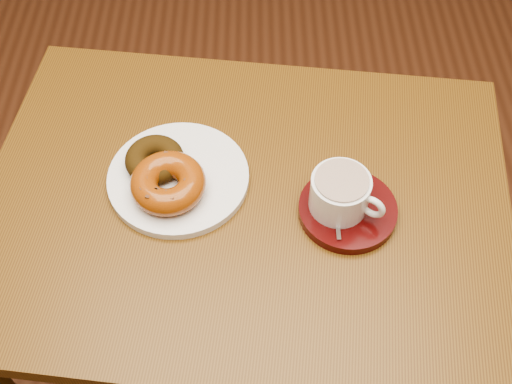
{
  "coord_description": "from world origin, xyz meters",
  "views": [
    {
      "loc": [
        -0.0,
        -0.7,
        1.68
      ],
      "look_at": [
        0.0,
        -0.08,
        0.84
      ],
      "focal_mm": 45.0,
      "sensor_mm": 36.0,
      "label": 1
    }
  ],
  "objects_px": {
    "cafe_table": "(245,241)",
    "coffee_cup": "(341,193)",
    "saucer": "(348,210)",
    "donut_plate": "(178,178)"
  },
  "relations": [
    {
      "from": "saucer",
      "to": "coffee_cup",
      "type": "distance_m",
      "value": 0.04
    },
    {
      "from": "cafe_table",
      "to": "coffee_cup",
      "type": "distance_m",
      "value": 0.24
    },
    {
      "from": "donut_plate",
      "to": "coffee_cup",
      "type": "xyz_separation_m",
      "value": [
        0.26,
        -0.06,
        0.04
      ]
    },
    {
      "from": "saucer",
      "to": "donut_plate",
      "type": "bearing_deg",
      "value": 166.34
    },
    {
      "from": "donut_plate",
      "to": "saucer",
      "type": "xyz_separation_m",
      "value": [
        0.28,
        -0.07,
        0.0
      ]
    },
    {
      "from": "donut_plate",
      "to": "cafe_table",
      "type": "bearing_deg",
      "value": -19.67
    },
    {
      "from": "donut_plate",
      "to": "coffee_cup",
      "type": "height_order",
      "value": "coffee_cup"
    },
    {
      "from": "cafe_table",
      "to": "saucer",
      "type": "bearing_deg",
      "value": -2.54
    },
    {
      "from": "saucer",
      "to": "coffee_cup",
      "type": "xyz_separation_m",
      "value": [
        -0.01,
        0.0,
        0.04
      ]
    },
    {
      "from": "saucer",
      "to": "coffee_cup",
      "type": "relative_size",
      "value": 1.37
    }
  ]
}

